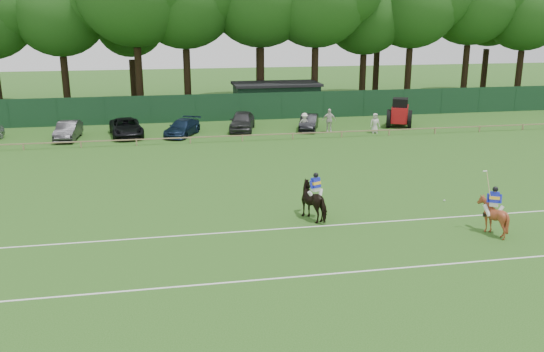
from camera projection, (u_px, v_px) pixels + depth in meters
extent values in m
plane|color=#1E4C14|center=(273.00, 222.00, 27.33)|extent=(160.00, 160.00, 0.00)
imported|color=black|center=(315.00, 201.00, 27.51)|extent=(1.76, 2.30, 1.76)
imported|color=brown|center=(492.00, 216.00, 25.67)|extent=(1.86, 1.93, 1.64)
imported|color=#2C2B2E|center=(68.00, 130.00, 45.02)|extent=(1.78, 4.38, 1.41)
imported|color=black|center=(126.00, 128.00, 46.13)|extent=(3.11, 5.41, 1.42)
imported|color=#12223B|center=(182.00, 128.00, 46.39)|extent=(3.52, 4.80, 1.29)
imported|color=#333336|center=(242.00, 121.00, 48.47)|extent=(2.94, 5.00, 1.60)
imported|color=black|center=(309.00, 122.00, 48.71)|extent=(2.59, 4.19, 1.30)
imported|color=silver|center=(304.00, 123.00, 47.47)|extent=(1.15, 0.78, 1.65)
imported|color=beige|center=(329.00, 120.00, 47.72)|extent=(1.20, 0.62, 1.96)
imported|color=beige|center=(375.00, 123.00, 47.33)|extent=(0.82, 0.55, 1.65)
cube|color=silver|center=(316.00, 189.00, 27.35)|extent=(0.44, 0.39, 0.18)
cube|color=#1B24C8|center=(316.00, 183.00, 27.26)|extent=(0.49, 0.45, 0.51)
cube|color=yellow|center=(316.00, 183.00, 27.27)|extent=(0.51, 0.44, 0.18)
sphere|color=black|center=(316.00, 175.00, 27.16)|extent=(0.25, 0.25, 0.25)
cylinder|color=silver|center=(320.00, 194.00, 27.54)|extent=(0.38, 0.46, 0.59)
cylinder|color=silver|center=(312.00, 196.00, 27.24)|extent=(0.48, 0.27, 0.59)
cube|color=silver|center=(494.00, 204.00, 25.52)|extent=(0.44, 0.40, 0.18)
cube|color=#1B24C8|center=(494.00, 197.00, 25.43)|extent=(0.50, 0.46, 0.51)
cube|color=yellow|center=(494.00, 198.00, 25.44)|extent=(0.51, 0.45, 0.18)
sphere|color=black|center=(495.00, 189.00, 25.33)|extent=(0.25, 0.25, 0.25)
cylinder|color=silver|center=(499.00, 211.00, 25.48)|extent=(0.48, 0.26, 0.59)
cylinder|color=silver|center=(487.00, 210.00, 25.63)|extent=(0.37, 0.47, 0.59)
cylinder|color=tan|center=(489.00, 184.00, 25.41)|extent=(0.08, 0.64, 1.17)
sphere|color=silver|center=(444.00, 201.00, 30.27)|extent=(0.09, 0.09, 0.09)
cube|color=silver|center=(303.00, 276.00, 21.66)|extent=(60.00, 0.10, 0.01)
cube|color=silver|center=(277.00, 229.00, 26.39)|extent=(60.00, 0.10, 0.01)
cube|color=#997F5B|center=(229.00, 136.00, 44.23)|extent=(62.00, 0.08, 0.08)
cube|color=#14351E|center=(218.00, 108.00, 52.52)|extent=(92.00, 0.04, 2.50)
cube|color=#14331E|center=(276.00, 99.00, 56.38)|extent=(8.00, 4.00, 2.80)
cube|color=black|center=(276.00, 84.00, 55.97)|extent=(8.40, 4.40, 0.24)
cube|color=#B01014|center=(400.00, 114.00, 50.10)|extent=(2.30, 2.86, 1.36)
cube|color=black|center=(400.00, 104.00, 49.45)|extent=(1.72, 1.77, 0.94)
cylinder|color=black|center=(389.00, 118.00, 49.71)|extent=(0.95, 1.56, 1.57)
cylinder|color=black|center=(410.00, 119.00, 49.29)|extent=(0.95, 1.56, 1.57)
cylinder|color=black|center=(391.00, 119.00, 51.45)|extent=(0.64, 0.89, 0.84)
cylinder|color=black|center=(409.00, 120.00, 51.07)|extent=(0.64, 0.89, 0.84)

